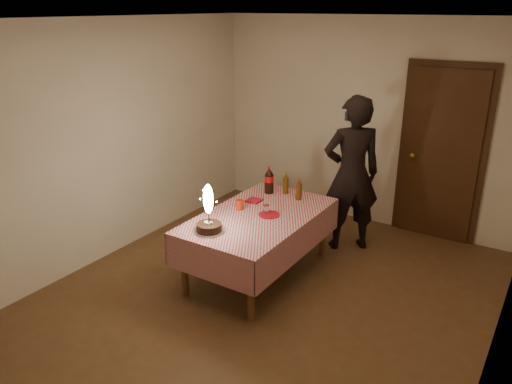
# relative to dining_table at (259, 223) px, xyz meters

# --- Properties ---
(ground) EXTENTS (4.00, 4.50, 0.01)m
(ground) POSITION_rel_dining_table_xyz_m (0.31, -0.25, -0.59)
(ground) COLOR brown
(ground) RESTS_ON ground
(room_shell) EXTENTS (4.04, 4.54, 2.62)m
(room_shell) POSITION_rel_dining_table_xyz_m (0.34, -0.17, 1.06)
(room_shell) COLOR silver
(room_shell) RESTS_ON ground
(dining_table) EXTENTS (1.02, 1.72, 0.69)m
(dining_table) POSITION_rel_dining_table_xyz_m (0.00, 0.00, 0.00)
(dining_table) COLOR brown
(dining_table) RESTS_ON ground
(birthday_cake) EXTENTS (0.30, 0.30, 0.47)m
(birthday_cake) POSITION_rel_dining_table_xyz_m (-0.18, -0.59, 0.23)
(birthday_cake) COLOR white
(birthday_cake) RESTS_ON dining_table
(red_plate) EXTENTS (0.22, 0.22, 0.01)m
(red_plate) POSITION_rel_dining_table_xyz_m (0.10, 0.05, 0.10)
(red_plate) COLOR #B00C19
(red_plate) RESTS_ON dining_table
(red_cup) EXTENTS (0.08, 0.08, 0.10)m
(red_cup) POSITION_rel_dining_table_xyz_m (-0.24, 0.01, 0.14)
(red_cup) COLOR #B0250C
(red_cup) RESTS_ON dining_table
(clear_cup) EXTENTS (0.07, 0.07, 0.09)m
(clear_cup) POSITION_rel_dining_table_xyz_m (0.05, 0.07, 0.14)
(clear_cup) COLOR white
(clear_cup) RESTS_ON dining_table
(napkin_stack) EXTENTS (0.15, 0.15, 0.02)m
(napkin_stack) POSITION_rel_dining_table_xyz_m (-0.24, 0.28, 0.10)
(napkin_stack) COLOR #B4142E
(napkin_stack) RESTS_ON dining_table
(cola_bottle) EXTENTS (0.10, 0.10, 0.32)m
(cola_bottle) POSITION_rel_dining_table_xyz_m (-0.24, 0.60, 0.25)
(cola_bottle) COLOR black
(cola_bottle) RESTS_ON dining_table
(amber_bottle_left) EXTENTS (0.06, 0.06, 0.26)m
(amber_bottle_left) POSITION_rel_dining_table_xyz_m (-0.07, 0.69, 0.21)
(amber_bottle_left) COLOR #53310E
(amber_bottle_left) RESTS_ON dining_table
(amber_bottle_right) EXTENTS (0.06, 0.06, 0.26)m
(amber_bottle_right) POSITION_rel_dining_table_xyz_m (0.14, 0.60, 0.21)
(amber_bottle_right) COLOR #53310E
(amber_bottle_right) RESTS_ON dining_table
(photographer) EXTENTS (0.78, 0.75, 1.81)m
(photographer) POSITION_rel_dining_table_xyz_m (0.54, 1.12, 0.31)
(photographer) COLOR black
(photographer) RESTS_ON ground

